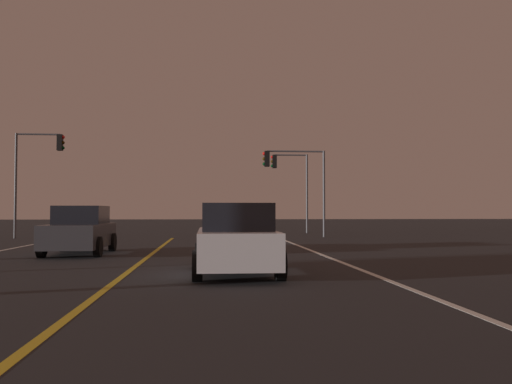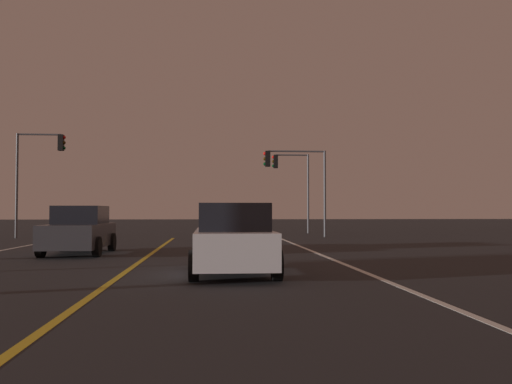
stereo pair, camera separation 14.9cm
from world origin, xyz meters
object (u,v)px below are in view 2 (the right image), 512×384
at_px(traffic_light_near_left, 39,161).
at_px(traffic_light_near_right, 294,172).
at_px(car_lead_same_lane, 233,240).
at_px(car_oncoming, 80,231).
at_px(traffic_light_far_right, 291,175).

bearing_deg(traffic_light_near_left, traffic_light_near_right, 0.00).
relative_size(car_lead_same_lane, traffic_light_near_right, 0.86).
bearing_deg(car_oncoming, traffic_light_far_right, 149.47).
bearing_deg(traffic_light_far_right, car_oncoming, 59.47).
height_order(car_lead_same_lane, traffic_light_far_right, traffic_light_far_right).
height_order(car_lead_same_lane, traffic_light_near_right, traffic_light_near_right).
bearing_deg(traffic_light_far_right, car_lead_same_lane, 78.39).
distance_m(traffic_light_near_right, traffic_light_near_left, 14.38).
relative_size(traffic_light_near_left, traffic_light_far_right, 1.09).
distance_m(car_oncoming, traffic_light_far_right, 20.00).
xyz_separation_m(car_lead_same_lane, traffic_light_near_right, (4.24, 18.14, 2.96)).
height_order(car_lead_same_lane, traffic_light_near_left, traffic_light_near_left).
bearing_deg(car_lead_same_lane, traffic_light_near_left, 29.21).
bearing_deg(car_oncoming, traffic_light_near_left, -156.69).
bearing_deg(traffic_light_near_left, car_oncoming, -66.69).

